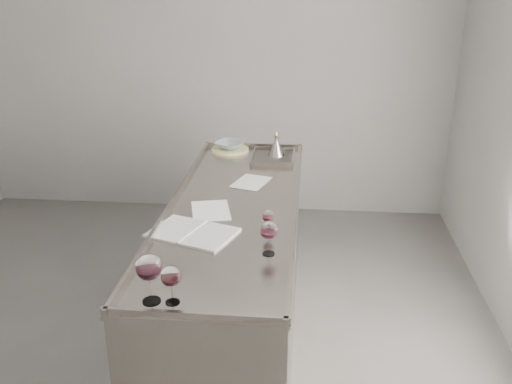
# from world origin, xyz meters

# --- Properties ---
(room_shell) EXTENTS (4.54, 5.04, 2.84)m
(room_shell) POSITION_xyz_m (0.00, 0.00, 1.40)
(room_shell) COLOR #524F4D
(room_shell) RESTS_ON ground
(counter) EXTENTS (0.77, 2.42, 0.97)m
(counter) POSITION_xyz_m (0.50, 0.30, 0.47)
(counter) COLOR gray
(counter) RESTS_ON ground
(wine_glass_left) EXTENTS (0.11, 0.11, 0.22)m
(wine_glass_left) POSITION_xyz_m (0.29, -0.78, 1.10)
(wine_glass_left) COLOR white
(wine_glass_left) RESTS_ON counter
(wine_glass_middle) EXTENTS (0.09, 0.09, 0.17)m
(wine_glass_middle) POSITION_xyz_m (0.38, -0.78, 1.06)
(wine_glass_middle) COLOR white
(wine_glass_middle) RESTS_ON counter
(wine_glass_right) EXTENTS (0.09, 0.09, 0.17)m
(wine_glass_right) POSITION_xyz_m (0.75, -0.31, 1.06)
(wine_glass_right) COLOR white
(wine_glass_right) RESTS_ON counter
(wine_glass_small) EXTENTS (0.06, 0.06, 0.13)m
(wine_glass_small) POSITION_xyz_m (0.73, -0.07, 1.03)
(wine_glass_small) COLOR white
(wine_glass_small) RESTS_ON counter
(notebook) EXTENTS (0.51, 0.43, 0.02)m
(notebook) POSITION_xyz_m (0.34, -0.11, 0.95)
(notebook) COLOR white
(notebook) RESTS_ON counter
(loose_paper_top) EXTENTS (0.28, 0.35, 0.00)m
(loose_paper_top) POSITION_xyz_m (0.38, 0.20, 0.94)
(loose_paper_top) COLOR white
(loose_paper_top) RESTS_ON counter
(loose_paper_under) EXTENTS (0.27, 0.32, 0.00)m
(loose_paper_under) POSITION_xyz_m (0.57, 0.69, 0.94)
(loose_paper_under) COLOR silver
(loose_paper_under) RESTS_ON counter
(trivet) EXTENTS (0.29, 0.29, 0.02)m
(trivet) POSITION_xyz_m (0.33, 1.38, 0.95)
(trivet) COLOR beige
(trivet) RESTS_ON counter
(ceramic_bowl) EXTENTS (0.28, 0.28, 0.05)m
(ceramic_bowl) POSITION_xyz_m (0.33, 1.38, 0.99)
(ceramic_bowl) COLOR #88989E
(ceramic_bowl) RESTS_ON trivet
(wine_funnel) EXTENTS (0.13, 0.13, 0.19)m
(wine_funnel) POSITION_xyz_m (0.69, 1.29, 1.00)
(wine_funnel) COLOR #9D968C
(wine_funnel) RESTS_ON counter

